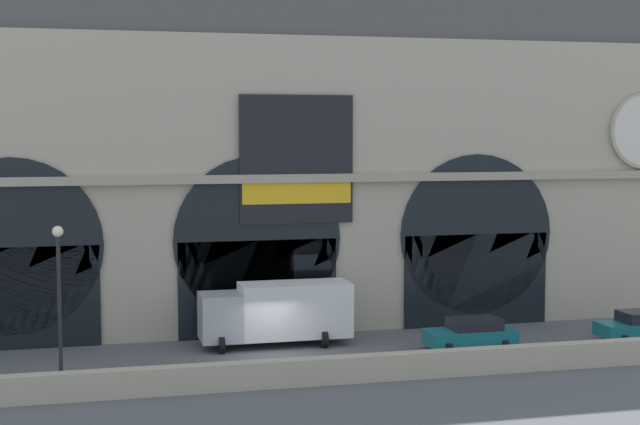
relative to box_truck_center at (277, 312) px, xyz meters
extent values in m
plane|color=#54565B|center=(-0.56, -2.73, -1.70)|extent=(200.00, 200.00, 0.00)
cube|color=#B2A891|center=(-0.56, -7.57, -1.13)|extent=(90.00, 0.70, 1.14)
cube|color=#B2A891|center=(-0.56, 5.10, 6.09)|extent=(50.90, 5.67, 15.59)
cube|color=#4C4C4C|center=(-0.56, 5.40, 15.43)|extent=(50.90, 5.07, 3.09)
cube|color=black|center=(-12.68, 2.22, 0.83)|extent=(8.29, 0.20, 5.05)
cylinder|color=black|center=(-12.68, 2.22, 3.35)|extent=(8.73, 0.20, 8.73)
cube|color=black|center=(-0.56, 2.22, 0.83)|extent=(8.29, 0.20, 5.05)
cylinder|color=black|center=(-0.56, 2.22, 3.35)|extent=(8.73, 0.20, 8.73)
cube|color=black|center=(11.56, 2.22, 0.83)|extent=(8.29, 0.20, 5.05)
cylinder|color=black|center=(11.56, 2.22, 3.35)|extent=(8.73, 0.20, 8.73)
cube|color=black|center=(1.47, 2.10, 7.51)|extent=(5.98, 0.12, 6.64)
cube|color=yellow|center=(1.47, 2.02, 5.91)|extent=(5.74, 0.04, 1.39)
cube|color=#A49A85|center=(-0.56, 2.12, 6.53)|extent=(50.90, 0.50, 0.44)
cube|color=#ADB2B7|center=(-2.86, 0.00, -0.13)|extent=(2.00, 2.30, 2.30)
cube|color=white|center=(0.89, 0.00, 0.07)|extent=(5.50, 2.30, 2.70)
cylinder|color=black|center=(-2.96, -1.04, -1.28)|extent=(0.28, 0.84, 0.84)
cylinder|color=black|center=(-2.96, 1.03, -1.28)|extent=(0.28, 0.84, 0.84)
cylinder|color=black|center=(2.14, -1.04, -1.28)|extent=(0.28, 0.84, 0.84)
cylinder|color=black|center=(2.14, 1.03, -1.28)|extent=(0.28, 0.84, 0.84)
cube|color=#19727A|center=(8.98, -3.16, -1.05)|extent=(4.40, 1.80, 0.70)
cube|color=black|center=(9.20, -3.16, -0.43)|extent=(2.46, 1.62, 0.55)
cylinder|color=black|center=(7.52, -3.97, -1.40)|extent=(0.28, 0.60, 0.60)
cylinder|color=black|center=(7.52, -2.35, -1.40)|extent=(0.28, 0.60, 0.60)
cylinder|color=black|center=(10.43, -3.97, -1.40)|extent=(0.28, 0.60, 0.60)
cylinder|color=black|center=(10.43, -2.35, -1.40)|extent=(0.28, 0.60, 0.60)
cube|color=#19727A|center=(18.09, -3.55, -1.05)|extent=(4.40, 1.80, 0.70)
cylinder|color=black|center=(16.64, -4.36, -1.40)|extent=(0.28, 0.60, 0.60)
cylinder|color=black|center=(16.64, -2.74, -1.40)|extent=(0.28, 0.60, 0.60)
cylinder|color=black|center=(-10.26, -6.77, 1.55)|extent=(0.16, 0.16, 6.50)
sphere|color=#F2EDCC|center=(-10.26, -6.77, 4.98)|extent=(0.44, 0.44, 0.44)
camera|label=1|loc=(-9.16, -45.65, 8.94)|focal=53.19mm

